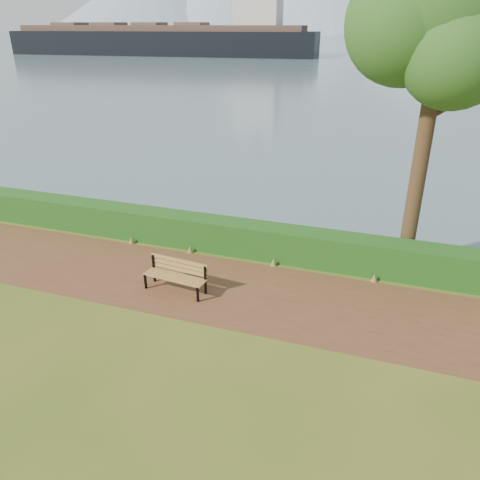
% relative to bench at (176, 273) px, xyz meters
% --- Properties ---
extents(ground, '(140.00, 140.00, 0.00)m').
position_rel_bench_xyz_m(ground, '(0.50, 0.13, -0.50)').
color(ground, '#435B1A').
rests_on(ground, ground).
extents(path, '(40.00, 3.40, 0.01)m').
position_rel_bench_xyz_m(path, '(0.50, 0.43, -0.49)').
color(path, '#54341C').
rests_on(path, ground).
extents(hedge, '(32.00, 0.85, 1.00)m').
position_rel_bench_xyz_m(hedge, '(0.50, 2.73, 0.00)').
color(hedge, '#144614').
rests_on(hedge, ground).
extents(water, '(700.00, 510.00, 0.00)m').
position_rel_bench_xyz_m(water, '(0.50, 260.13, -0.49)').
color(water, '#405A67').
rests_on(water, ground).
extents(bench, '(1.77, 0.67, 0.86)m').
position_rel_bench_xyz_m(bench, '(0.00, 0.00, 0.00)').
color(bench, black).
rests_on(bench, ground).
extents(tree, '(4.61, 3.78, 9.07)m').
position_rel_bench_xyz_m(tree, '(5.74, 3.38, 6.24)').
color(tree, '#321E14').
rests_on(tree, ground).
extents(cargo_ship, '(71.51, 16.52, 21.51)m').
position_rel_bench_xyz_m(cargo_ship, '(-46.75, 93.66, 2.71)').
color(cargo_ship, black).
rests_on(cargo_ship, ground).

